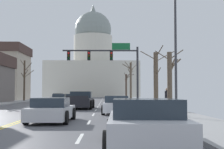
% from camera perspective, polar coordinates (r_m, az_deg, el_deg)
% --- Properties ---
extents(ground, '(20.00, 180.00, 0.20)m').
position_cam_1_polar(ground, '(19.10, -14.33, -7.53)').
color(ground, '#515156').
extents(signal_gantry, '(7.91, 0.41, 6.47)m').
position_cam_1_polar(signal_gantry, '(32.30, -0.37, 2.63)').
color(signal_gantry, '#28282D').
rests_on(signal_gantry, ground).
extents(street_lamp_right, '(2.32, 0.24, 8.99)m').
position_cam_1_polar(street_lamp_right, '(17.86, 10.69, 9.45)').
color(street_lamp_right, '#333338').
rests_on(street_lamp_right, ground).
extents(capitol_building, '(28.75, 19.31, 30.17)m').
position_cam_1_polar(capitol_building, '(100.75, -3.53, 1.58)').
color(capitol_building, beige).
rests_on(capitol_building, ground).
extents(pickup_truck_near_00, '(2.39, 5.25, 1.54)m').
position_cam_1_polar(pickup_truck_near_00, '(28.13, -5.79, -4.83)').
color(pickup_truck_near_00, black).
rests_on(pickup_truck_near_00, ground).
extents(sedan_near_01, '(2.08, 4.68, 1.23)m').
position_cam_1_polar(sedan_near_01, '(21.55, 0.84, -5.64)').
color(sedan_near_01, silver).
rests_on(sedan_near_01, ground).
extents(sedan_near_02, '(2.10, 4.32, 1.20)m').
position_cam_1_polar(sedan_near_02, '(15.82, -11.06, -6.53)').
color(sedan_near_02, silver).
rests_on(sedan_near_02, ground).
extents(sedan_near_03, '(2.21, 4.57, 1.31)m').
position_cam_1_polar(sedan_near_03, '(8.30, 6.07, -9.23)').
color(sedan_near_03, silver).
rests_on(sedan_near_03, ground).
extents(sedan_oncoming_00, '(2.00, 4.47, 1.25)m').
position_cam_1_polar(sedan_oncoming_00, '(40.88, -9.74, -4.47)').
color(sedan_oncoming_00, '#9EA3A8').
rests_on(sedan_oncoming_00, ground).
extents(sedan_oncoming_01, '(2.06, 4.68, 1.20)m').
position_cam_1_polar(sedan_oncoming_01, '(48.86, -8.55, -4.29)').
color(sedan_oncoming_01, '#9EA3A8').
rests_on(sedan_oncoming_01, ground).
extents(sedan_oncoming_02, '(2.03, 4.58, 1.24)m').
position_cam_1_polar(sedan_oncoming_02, '(61.70, -9.94, -4.05)').
color(sedan_oncoming_02, silver).
rests_on(sedan_oncoming_02, ground).
extents(bare_tree_00, '(2.00, 2.62, 5.63)m').
position_cam_1_polar(bare_tree_00, '(62.43, 2.65, -2.02)').
color(bare_tree_00, '#423328').
rests_on(bare_tree_00, ground).
extents(bare_tree_01, '(2.08, 2.49, 6.55)m').
position_cam_1_polar(bare_tree_01, '(51.38, -15.78, -0.86)').
color(bare_tree_01, '#4C3D2D').
rests_on(bare_tree_01, ground).
extents(bare_tree_02, '(1.87, 1.11, 4.39)m').
position_cam_1_polar(bare_tree_02, '(22.29, 10.60, -0.95)').
color(bare_tree_02, brown).
rests_on(bare_tree_02, ground).
extents(bare_tree_04, '(3.01, 1.20, 5.24)m').
position_cam_1_polar(bare_tree_04, '(26.70, 8.08, -0.81)').
color(bare_tree_04, brown).
rests_on(bare_tree_04, ground).
extents(bare_tree_06, '(2.38, 2.41, 5.88)m').
position_cam_1_polar(bare_tree_06, '(45.68, 3.44, -0.98)').
color(bare_tree_06, brown).
rests_on(bare_tree_06, ground).
extents(pedestrian_00, '(0.35, 0.34, 1.66)m').
position_cam_1_polar(pedestrian_00, '(24.74, 10.06, -4.18)').
color(pedestrian_00, '#4C4238').
rests_on(pedestrian_00, ground).
extents(bicycle_parked, '(0.12, 1.77, 0.85)m').
position_cam_1_polar(bicycle_parked, '(19.67, 9.91, -6.10)').
color(bicycle_parked, black).
rests_on(bicycle_parked, ground).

